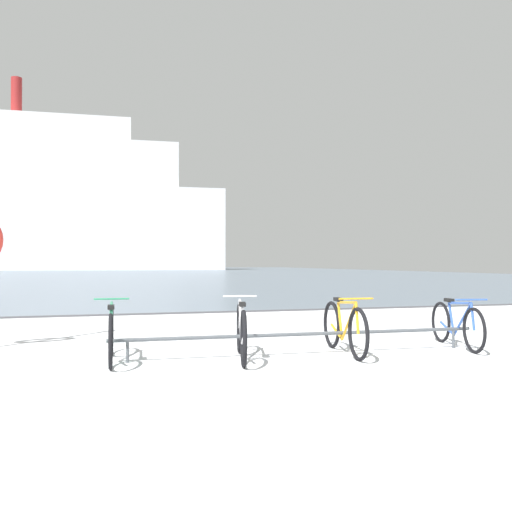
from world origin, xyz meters
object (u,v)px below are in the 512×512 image
ferry_ship (64,207)px  bicycle_3 (456,324)px  bicycle_0 (111,334)px  bicycle_1 (241,331)px  bicycle_2 (344,328)px

ferry_ship → bicycle_3: bearing=-83.3°
bicycle_0 → ferry_ship: bearing=93.4°
bicycle_1 → ferry_ship: 83.58m
bicycle_1 → bicycle_3: size_ratio=1.02×
bicycle_3 → ferry_ship: size_ratio=0.03×
bicycle_2 → bicycle_3: 1.83m
bicycle_2 → bicycle_1: bearing=-179.1°
bicycle_1 → bicycle_3: (3.29, 0.08, -0.02)m
bicycle_0 → bicycle_3: (4.90, -0.23, -0.01)m
bicycle_0 → ferry_ship: ferry_ship is taller
bicycle_2 → bicycle_3: size_ratio=1.05×
bicycle_1 → bicycle_2: size_ratio=0.97×
bicycle_2 → ferry_ship: size_ratio=0.04×
bicycle_1 → bicycle_0: bearing=169.1°
bicycle_0 → ferry_ship: 83.16m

